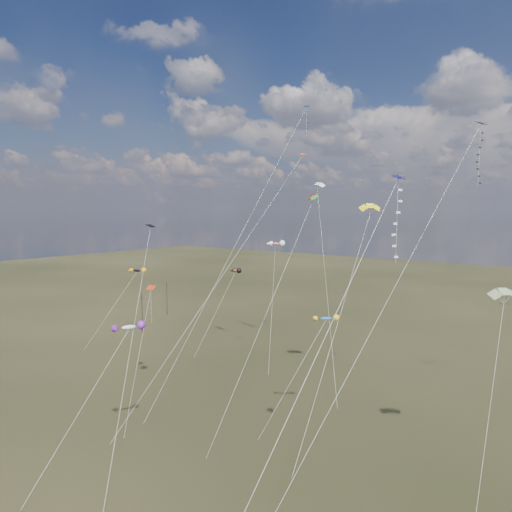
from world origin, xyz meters
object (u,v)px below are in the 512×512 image
Objects in this scene: utility_pole_far at (167,298)px; parafoil_yellow at (370,207)px; diamond_black_high at (469,170)px; novelty_black_orange at (137,271)px; utility_pole_near at (142,313)px.

utility_pole_far is 65.31m from parafoil_yellow.
diamond_black_high is 2.46× the size of novelty_black_orange.
parafoil_yellow reaches higher than utility_pole_near.
parafoil_yellow is 1.88× the size of novelty_black_orange.
diamond_black_high is at bearing -4.63° from novelty_black_orange.
diamond_black_high is 1.31× the size of parafoil_yellow.
utility_pole_near is at bearing 129.17° from novelty_black_orange.
novelty_black_orange is at bearing 175.37° from diamond_black_high.
parafoil_yellow is (50.64, -5.30, 21.31)m from utility_pole_near.
diamond_black_high is (62.50, -7.96, 24.94)m from utility_pole_near.
diamond_black_high reaches higher than parafoil_yellow.
utility_pole_near is at bearing 174.03° from parafoil_yellow.
utility_pole_near is at bearing -60.26° from utility_pole_far.
novelty_black_orange is (-59.97, 4.86, -15.71)m from diamond_black_high.
utility_pole_near is 16.12m from utility_pole_far.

